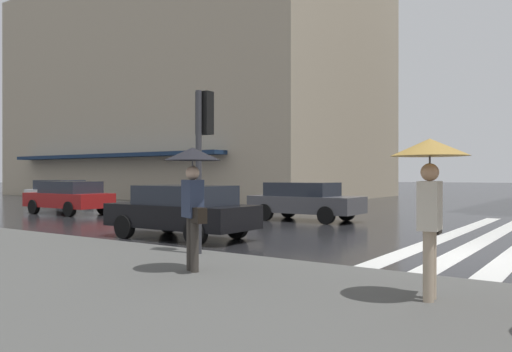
{
  "coord_description": "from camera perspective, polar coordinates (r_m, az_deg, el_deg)",
  "views": [
    {
      "loc": [
        -10.99,
        -2.52,
        1.69
      ],
      "look_at": [
        0.54,
        5.42,
        1.66
      ],
      "focal_mm": 35.8,
      "sensor_mm": 36.0,
      "label": 1
    }
  ],
  "objects": [
    {
      "name": "pedestrian_with_floral_umbrella",
      "position": [
        8.18,
        -7.08,
        0.04
      ],
      "size": [
        0.91,
        0.91,
        1.98
      ],
      "color": "#2D3851",
      "rests_on": "sidewalk_pavement"
    },
    {
      "name": "car_red",
      "position": [
        23.39,
        -20.18,
        -2.17
      ],
      "size": [
        1.85,
        4.1,
        1.41
      ],
      "color": "maroon",
      "rests_on": "ground_plane"
    },
    {
      "name": "haussmann_block_mid",
      "position": [
        43.43,
        -6.79,
        10.84
      ],
      "size": [
        18.29,
        28.54,
        19.95
      ],
      "color": "tan",
      "rests_on": "ground_plane"
    },
    {
      "name": "car_dark_grey",
      "position": [
        18.9,
        5.47,
        -2.71
      ],
      "size": [
        1.85,
        4.1,
        1.41
      ],
      "color": "#4C4C51",
      "rests_on": "ground_plane"
    },
    {
      "name": "car_black",
      "position": [
        13.66,
        -8.29,
        -3.79
      ],
      "size": [
        1.85,
        4.1,
        1.41
      ],
      "color": "black",
      "rests_on": "ground_plane"
    },
    {
      "name": "traffic_signal_post",
      "position": [
        10.13,
        -5.97,
        4.45
      ],
      "size": [
        0.44,
        0.3,
        3.19
      ],
      "color": "#333338",
      "rests_on": "sidewalk_pavement"
    },
    {
      "name": "pedestrian_approaching_kerb",
      "position": [
        6.61,
        18.86,
        0.25
      ],
      "size": [
        0.95,
        0.95,
        1.98
      ],
      "color": "beige",
      "rests_on": "sidewalk_pavement"
    },
    {
      "name": "ground_plane",
      "position": [
        11.4,
        21.63,
        -8.4
      ],
      "size": [
        220.0,
        220.0,
        0.0
      ],
      "primitive_type": "plane",
      "color": "black"
    },
    {
      "name": "car_white",
      "position": [
        29.19,
        -21.01,
        -1.72
      ],
      "size": [
        1.85,
        4.1,
        1.41
      ],
      "color": "silver",
      "rests_on": "ground_plane"
    }
  ]
}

